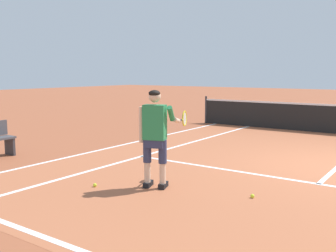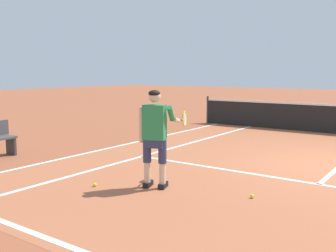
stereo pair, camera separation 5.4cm
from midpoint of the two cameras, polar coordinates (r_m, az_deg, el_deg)
The scene contains 7 objects.
court_inner_surface at distance 8.64m, azimuth 23.04°, elevation -6.25°, with size 10.98×11.12×0.00m, color #B2603D.
line_service at distance 7.65m, azimuth 21.35°, elevation -7.92°, with size 8.23×0.10×0.01m, color white.
line_singles_left at distance 10.27m, azimuth -0.00°, elevation -3.43°, with size 0.10×10.72×0.01m, color white.
line_doubles_left at distance 11.11m, azimuth -5.81°, elevation -2.61°, with size 0.10×10.72×0.01m, color white.
tennis_player at distance 6.76m, azimuth -1.60°, elevation -0.86°, with size 0.58×1.22×1.71m.
tennis_ball_near_feet at distance 6.54m, azimuth 12.40°, elevation -9.96°, with size 0.07×0.07×0.07m, color #CCE02D.
tennis_ball_by_baseline at distance 7.11m, azimuth -10.40°, elevation -8.44°, with size 0.07×0.07×0.07m, color #CCE02D.
Camera 2 is at (1.73, -8.79, 2.01)m, focal length 41.83 mm.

